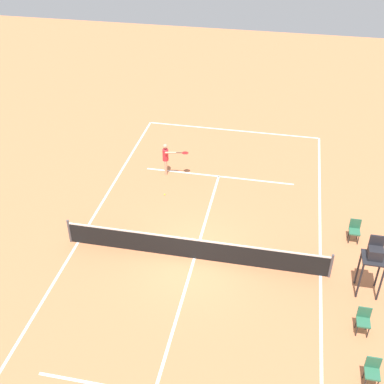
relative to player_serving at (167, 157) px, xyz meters
The scene contains 9 objects.
ground_plane 6.35m from the player_serving, 113.58° to the left, with size 60.00×60.00×0.00m, color #D37A4C.
court_lines 6.35m from the player_serving, 113.58° to the left, with size 9.69×22.02×0.01m.
tennis_net 6.30m from the player_serving, 113.58° to the left, with size 10.29×0.10×1.07m.
player_serving is the anchor object (origin of this frame).
tennis_ball 2.06m from the player_serving, 100.22° to the left, with size 0.07×0.07×0.07m, color #CCE033.
umpire_chair 10.86m from the player_serving, 144.91° to the left, with size 0.80×0.80×2.41m.
courtside_chair_near 11.84m from the player_serving, 136.54° to the left, with size 0.44×0.46×0.95m.
courtside_chair_mid 9.24m from the player_serving, 158.57° to the left, with size 0.44×0.46×0.95m.
courtside_chair_far 13.32m from the player_serving, 130.78° to the left, with size 0.44×0.46×0.95m.
Camera 1 is at (-2.84, 14.36, 13.15)m, focal length 47.02 mm.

